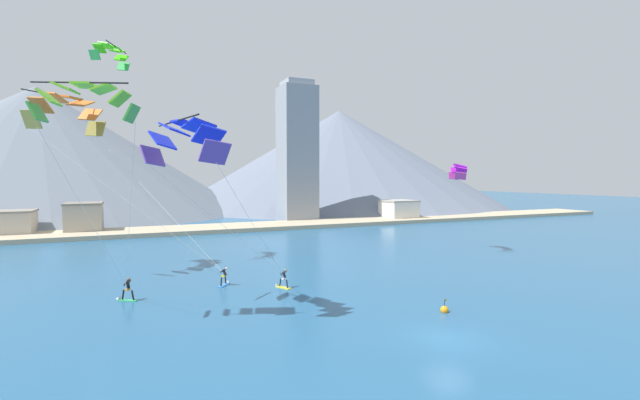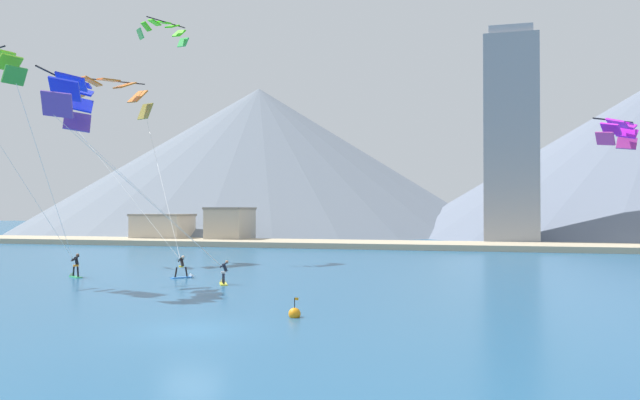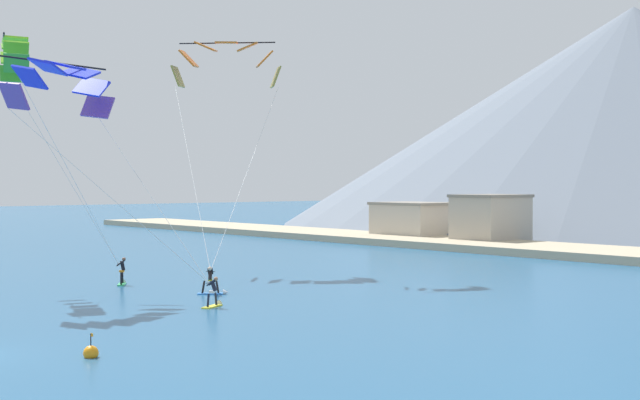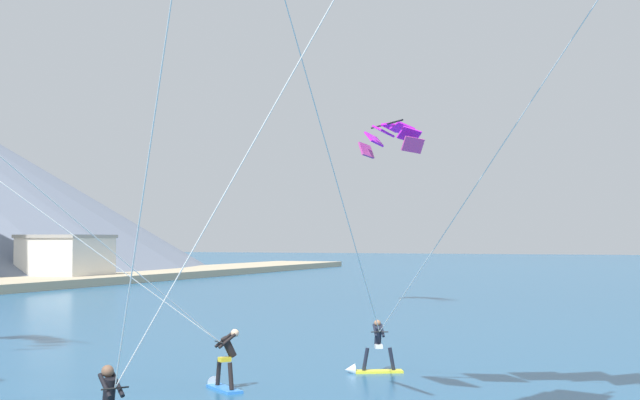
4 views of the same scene
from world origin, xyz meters
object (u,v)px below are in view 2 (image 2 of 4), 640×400
(kitesurfer_mid_center, at_px, (75,270))
(parafoil_kite_distant_high_outer, at_px, (163,29))
(kitesurfer_near_trail, at_px, (184,271))
(parafoil_kite_near_trail, at_px, (108,93))
(parafoil_kite_distant_low_drift, at_px, (619,130))
(kitesurfer_near_lead, at_px, (224,277))
(race_marker_buoy, at_px, (295,314))
(parafoil_kite_near_lead, at_px, (73,97))

(kitesurfer_mid_center, height_order, parafoil_kite_distant_high_outer, parafoil_kite_distant_high_outer)
(kitesurfer_near_trail, relative_size, parafoil_kite_near_trail, 0.11)
(parafoil_kite_distant_low_drift, bearing_deg, kitesurfer_near_lead, -164.03)
(parafoil_kite_near_trail, bearing_deg, kitesurfer_near_trail, -37.06)
(kitesurfer_near_trail, relative_size, race_marker_buoy, 1.65)
(kitesurfer_mid_center, distance_m, parafoil_kite_near_trail, 19.21)
(race_marker_buoy, bearing_deg, parafoil_kite_near_lead, 158.83)
(kitesurfer_near_trail, distance_m, kitesurfer_mid_center, 7.97)
(parafoil_kite_distant_high_outer, bearing_deg, parafoil_kite_near_trail, -136.58)
(kitesurfer_near_trail, height_order, parafoil_kite_near_lead, parafoil_kite_near_lead)
(parafoil_kite_near_lead, distance_m, parafoil_kite_distant_high_outer, 23.10)
(race_marker_buoy, bearing_deg, kitesurfer_near_lead, 127.03)
(parafoil_kite_near_lead, xyz_separation_m, parafoil_kite_near_trail, (-8.55, 16.68, 3.67))
(kitesurfer_near_trail, relative_size, parafoil_kite_distant_low_drift, 0.37)
(kitesurfer_mid_center, bearing_deg, race_marker_buoy, -30.58)
(kitesurfer_near_trail, bearing_deg, parafoil_kite_near_lead, -118.49)
(kitesurfer_near_trail, relative_size, parafoil_kite_distant_high_outer, 0.35)
(parafoil_kite_near_lead, bearing_deg, kitesurfer_mid_center, 124.56)
(kitesurfer_near_trail, xyz_separation_m, parafoil_kite_near_trail, (-12.48, 9.43, 15.04))
(parafoil_kite_distant_high_outer, distance_m, parafoil_kite_distant_low_drift, 40.97)
(kitesurfer_near_lead, relative_size, race_marker_buoy, 1.69)
(parafoil_kite_near_lead, xyz_separation_m, parafoil_kite_distant_high_outer, (-4.90, 20.13, 10.22))
(kitesurfer_mid_center, bearing_deg, parafoil_kite_distant_low_drift, 9.30)
(kitesurfer_near_trail, bearing_deg, kitesurfer_near_lead, -33.28)
(parafoil_kite_near_trail, relative_size, race_marker_buoy, 15.30)
(parafoil_kite_near_lead, height_order, race_marker_buoy, parafoil_kite_near_lead)
(parafoil_kite_distant_high_outer, xyz_separation_m, parafoil_kite_distant_low_drift, (38.28, -8.44, -11.92))
(kitesurfer_mid_center, distance_m, parafoil_kite_distant_high_outer, 26.00)
(kitesurfer_near_trail, xyz_separation_m, race_marker_buoy, (12.37, -13.56, -0.33))
(parafoil_kite_near_lead, distance_m, parafoil_kite_distant_low_drift, 35.41)
(kitesurfer_near_lead, distance_m, parafoil_kite_distant_low_drift, 27.97)
(kitesurfer_mid_center, relative_size, parafoil_kite_near_trail, 0.11)
(parafoil_kite_near_trail, distance_m, race_marker_buoy, 37.18)
(kitesurfer_near_trail, bearing_deg, kitesurfer_mid_center, -168.03)
(kitesurfer_near_lead, bearing_deg, parafoil_kite_near_trail, 143.86)
(kitesurfer_near_trail, height_order, parafoil_kite_distant_low_drift, parafoil_kite_distant_low_drift)
(parafoil_kite_near_trail, height_order, parafoil_kite_distant_high_outer, parafoil_kite_distant_high_outer)
(kitesurfer_near_trail, relative_size, parafoil_kite_near_lead, 0.14)
(parafoil_kite_distant_low_drift, bearing_deg, parafoil_kite_near_trail, 173.22)
(kitesurfer_near_lead, height_order, parafoil_kite_distant_low_drift, parafoil_kite_distant_low_drift)
(kitesurfer_near_trail, xyz_separation_m, kitesurfer_mid_center, (-7.79, -1.65, 0.06))
(parafoil_kite_near_trail, bearing_deg, parafoil_kite_near_lead, -62.86)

